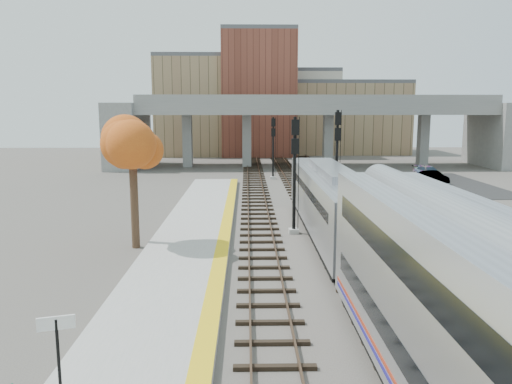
# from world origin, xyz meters

# --- Properties ---
(ground) EXTENTS (160.00, 160.00, 0.00)m
(ground) POSITION_xyz_m (0.00, 0.00, 0.00)
(ground) COLOR #47423D
(ground) RESTS_ON ground
(platform) EXTENTS (4.50, 60.00, 0.35)m
(platform) POSITION_xyz_m (-7.25, 0.00, 0.17)
(platform) COLOR #9E9E99
(platform) RESTS_ON ground
(yellow_strip) EXTENTS (0.70, 60.00, 0.01)m
(yellow_strip) POSITION_xyz_m (-5.35, 0.00, 0.35)
(yellow_strip) COLOR yellow
(yellow_strip) RESTS_ON platform
(tracks) EXTENTS (10.70, 95.00, 0.25)m
(tracks) POSITION_xyz_m (0.93, 12.50, 0.08)
(tracks) COLOR black
(tracks) RESTS_ON ground
(overpass) EXTENTS (54.00, 12.00, 9.50)m
(overpass) POSITION_xyz_m (4.92, 45.00, 5.81)
(overpass) COLOR slate
(overpass) RESTS_ON ground
(buildings_far) EXTENTS (43.00, 21.00, 20.60)m
(buildings_far) POSITION_xyz_m (1.26, 66.57, 7.88)
(buildings_far) COLOR #947B55
(buildings_far) RESTS_ON ground
(parking_lot) EXTENTS (14.00, 18.00, 0.04)m
(parking_lot) POSITION_xyz_m (14.00, 28.00, 0.02)
(parking_lot) COLOR black
(parking_lot) RESTS_ON ground
(locomotive) EXTENTS (3.02, 19.05, 4.10)m
(locomotive) POSITION_xyz_m (1.00, 6.47, 2.28)
(locomotive) COLOR #A8AAB2
(locomotive) RESTS_ON ground
(signal_mast_near) EXTENTS (0.60, 0.64, 7.21)m
(signal_mast_near) POSITION_xyz_m (-1.10, 7.58, 3.61)
(signal_mast_near) COLOR #9E9E99
(signal_mast_near) RESTS_ON ground
(signal_mast_mid) EXTENTS (0.60, 0.64, 7.63)m
(signal_mast_mid) POSITION_xyz_m (3.00, 15.97, 3.89)
(signal_mast_mid) COLOR #9E9E99
(signal_mast_mid) RESTS_ON ground
(signal_mast_far) EXTENTS (0.60, 0.64, 6.86)m
(signal_mast_far) POSITION_xyz_m (-1.10, 32.40, 3.37)
(signal_mast_far) COLOR #9E9E99
(signal_mast_far) RESTS_ON ground
(station_sign) EXTENTS (0.88, 0.29, 2.27)m
(station_sign) POSITION_xyz_m (-8.72, -10.97, 1.98)
(station_sign) COLOR black
(station_sign) RESTS_ON platform
(tree) EXTENTS (3.60, 3.60, 7.73)m
(tree) POSITION_xyz_m (-10.24, 4.60, 5.73)
(tree) COLOR #382619
(tree) RESTS_ON ground
(car_a) EXTENTS (2.01, 3.55, 1.14)m
(car_a) POSITION_xyz_m (9.94, 23.05, 0.61)
(car_a) COLOR #99999E
(car_a) RESTS_ON parking_lot
(car_b) EXTENTS (2.48, 4.01, 1.25)m
(car_b) POSITION_xyz_m (15.60, 29.10, 0.66)
(car_b) COLOR #99999E
(car_b) RESTS_ON parking_lot
(car_c) EXTENTS (2.75, 4.73, 1.29)m
(car_c) POSITION_xyz_m (16.55, 32.98, 0.68)
(car_c) COLOR #99999E
(car_c) RESTS_ON parking_lot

